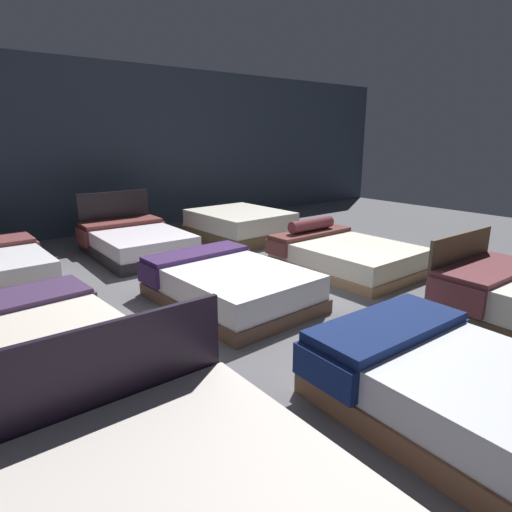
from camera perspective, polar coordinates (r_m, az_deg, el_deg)
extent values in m
cube|color=#5B5B60|center=(5.51, -3.64, -6.15)|extent=(18.00, 18.00, 0.02)
cube|color=#333D4C|center=(9.73, -21.74, 12.88)|extent=(18.00, 0.06, 3.50)
cube|color=black|center=(2.84, -18.39, -17.69)|extent=(1.49, 0.06, 1.01)
cube|color=brown|center=(3.69, 24.44, -17.51)|extent=(1.49, 1.95, 0.19)
cube|color=silver|center=(3.58, 24.87, -14.34)|extent=(1.43, 1.89, 0.28)
cube|color=navy|center=(3.78, 16.86, -8.78)|extent=(1.43, 0.64, 0.08)
cube|color=navy|center=(3.35, 8.90, -14.80)|extent=(0.10, 0.60, 0.26)
cube|color=navy|center=(4.42, 22.41, -8.12)|extent=(0.10, 0.60, 0.26)
cube|color=brown|center=(5.89, 25.09, -1.49)|extent=(1.34, 0.06, 0.90)
cube|color=brown|center=(5.72, 28.26, -1.49)|extent=(1.42, 0.67, 0.06)
cube|color=brown|center=(5.16, 24.65, -4.94)|extent=(0.07, 0.64, 0.31)
cube|color=#9A7248|center=(4.60, -27.63, -11.40)|extent=(1.71, 2.20, 0.16)
cube|color=silver|center=(4.52, -27.94, -9.21)|extent=(1.64, 2.13, 0.23)
cube|color=#432E51|center=(5.11, -30.13, -5.05)|extent=(1.60, 0.75, 0.05)
cube|color=#432E51|center=(5.34, -21.68, -4.67)|extent=(0.09, 0.67, 0.21)
cube|color=brown|center=(5.46, -3.33, -5.34)|extent=(1.52, 2.12, 0.16)
cube|color=silver|center=(5.38, -3.37, -3.08)|extent=(1.46, 2.05, 0.30)
cube|color=#3B2454|center=(5.93, -7.87, 0.36)|extent=(1.45, 0.53, 0.06)
cube|color=#3B2454|center=(5.64, -14.00, -2.47)|extent=(0.08, 0.48, 0.26)
cube|color=#3B2454|center=(6.38, -2.36, 0.10)|extent=(0.08, 0.48, 0.26)
cube|color=#947153|center=(6.94, 11.85, -1.17)|extent=(1.58, 2.12, 0.14)
cube|color=silver|center=(6.88, 11.94, 0.48)|extent=(1.52, 2.06, 0.28)
cube|color=brown|center=(7.35, 7.23, 3.03)|extent=(1.54, 0.48, 0.07)
cube|color=brown|center=(6.85, 2.66, 0.98)|extent=(0.07, 0.46, 0.22)
cube|color=brown|center=(7.95, 11.10, 2.75)|extent=(0.07, 0.46, 0.22)
cylinder|color=brown|center=(7.31, 7.29, 4.13)|extent=(0.91, 0.21, 0.20)
cube|color=brown|center=(8.02, -27.28, 1.37)|extent=(0.07, 0.72, 0.20)
cube|color=black|center=(7.83, -15.21, 0.72)|extent=(1.48, 2.13, 0.18)
cube|color=silver|center=(7.78, -15.32, 2.26)|extent=(1.42, 2.06, 0.25)
cube|color=black|center=(8.70, -18.02, 4.75)|extent=(1.34, 0.08, 1.01)
cube|color=brown|center=(8.43, -17.30, 4.23)|extent=(1.42, 0.59, 0.07)
cube|color=brown|center=(8.25, -21.89, 2.31)|extent=(0.09, 0.55, 0.28)
cube|color=brown|center=(8.72, -12.77, 3.72)|extent=(0.09, 0.55, 0.28)
cube|color=brown|center=(8.87, -2.12, 3.08)|extent=(1.65, 1.93, 0.22)
cube|color=silver|center=(8.82, -2.14, 4.84)|extent=(1.59, 1.87, 0.34)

